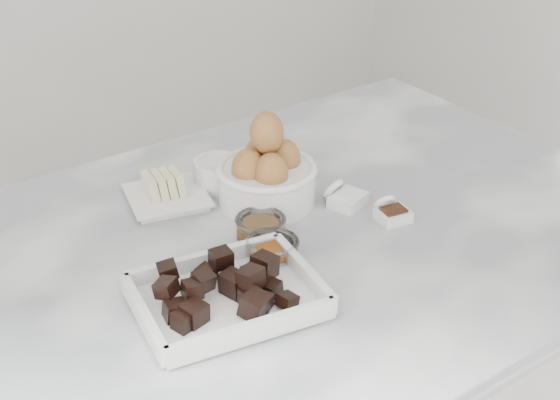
# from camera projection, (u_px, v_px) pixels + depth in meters

# --- Properties ---
(marble_slab) EXTENTS (1.20, 0.80, 0.04)m
(marble_slab) POSITION_uv_depth(u_px,v_px,m) (281.00, 245.00, 1.20)
(marble_slab) COLOR silver
(marble_slab) RESTS_ON cabinet
(chocolate_dish) EXTENTS (0.27, 0.22, 0.06)m
(chocolate_dish) POSITION_uv_depth(u_px,v_px,m) (227.00, 291.00, 1.02)
(chocolate_dish) COLOR white
(chocolate_dish) RESTS_ON marble_slab
(butter_plate) EXTENTS (0.15, 0.15, 0.05)m
(butter_plate) POSITION_uv_depth(u_px,v_px,m) (166.00, 192.00, 1.27)
(butter_plate) COLOR white
(butter_plate) RESTS_ON marble_slab
(sugar_ramekin) EXTENTS (0.08, 0.08, 0.05)m
(sugar_ramekin) POSITION_uv_depth(u_px,v_px,m) (218.00, 172.00, 1.31)
(sugar_ramekin) COLOR white
(sugar_ramekin) RESTS_ON marble_slab
(egg_bowl) EXTENTS (0.17, 0.17, 0.16)m
(egg_bowl) POSITION_uv_depth(u_px,v_px,m) (267.00, 174.00, 1.26)
(egg_bowl) COLOR white
(egg_bowl) RESTS_ON marble_slab
(honey_bowl) EXTENTS (0.08, 0.08, 0.03)m
(honey_bowl) POSITION_uv_depth(u_px,v_px,m) (261.00, 227.00, 1.18)
(honey_bowl) COLOR white
(honey_bowl) RESTS_ON marble_slab
(zest_bowl) EXTENTS (0.08, 0.08, 0.03)m
(zest_bowl) POSITION_uv_depth(u_px,v_px,m) (272.00, 249.00, 1.12)
(zest_bowl) COLOR white
(zest_bowl) RESTS_ON marble_slab
(vanilla_spoon) EXTENTS (0.06, 0.07, 0.04)m
(vanilla_spoon) POSITION_uv_depth(u_px,v_px,m) (391.00, 212.00, 1.23)
(vanilla_spoon) COLOR white
(vanilla_spoon) RESTS_ON marble_slab
(salt_spoon) EXTENTS (0.07, 0.08, 0.04)m
(salt_spoon) POSITION_uv_depth(u_px,v_px,m) (344.00, 197.00, 1.26)
(salt_spoon) COLOR white
(salt_spoon) RESTS_ON marble_slab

